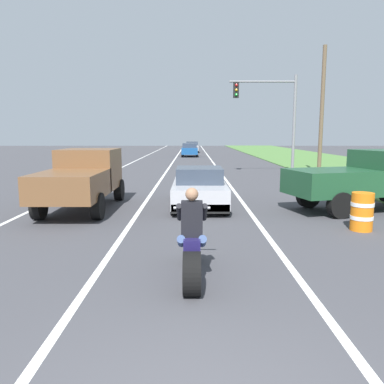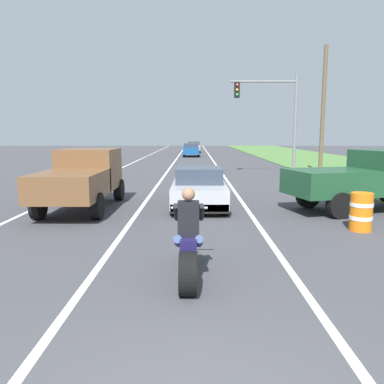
{
  "view_description": "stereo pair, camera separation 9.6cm",
  "coord_description": "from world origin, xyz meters",
  "px_view_note": "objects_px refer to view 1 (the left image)",
  "views": [
    {
      "loc": [
        -0.07,
        -2.76,
        2.51
      ],
      "look_at": [
        -0.04,
        7.13,
        1.0
      ],
      "focal_mm": 35.73,
      "sensor_mm": 36.0,
      "label": 1
    },
    {
      "loc": [
        0.03,
        -2.76,
        2.51
      ],
      "look_at": [
        -0.04,
        7.13,
        1.0
      ],
      "focal_mm": 35.73,
      "sensor_mm": 36.0,
      "label": 2
    }
  ],
  "objects_px": {
    "construction_barrel_nearest": "(360,211)",
    "distant_car_far_ahead": "(188,150)",
    "distant_car_further_ahead": "(191,147)",
    "pickup_truck_left_lane_brown": "(81,176)",
    "pickup_truck_right_shoulder_dark_green": "(366,177)",
    "sports_car_silver": "(198,188)",
    "motorcycle_with_rider": "(191,247)",
    "traffic_light_mast_near": "(273,110)"
  },
  "relations": [
    {
      "from": "motorcycle_with_rider",
      "to": "distant_car_far_ahead",
      "type": "relative_size",
      "value": 0.55
    },
    {
      "from": "sports_car_silver",
      "to": "construction_barrel_nearest",
      "type": "bearing_deg",
      "value": -39.67
    },
    {
      "from": "motorcycle_with_rider",
      "to": "traffic_light_mast_near",
      "type": "distance_m",
      "value": 18.19
    },
    {
      "from": "traffic_light_mast_near",
      "to": "distant_car_further_ahead",
      "type": "distance_m",
      "value": 29.73
    },
    {
      "from": "sports_car_silver",
      "to": "pickup_truck_right_shoulder_dark_green",
      "type": "distance_m",
      "value": 5.59
    },
    {
      "from": "sports_car_silver",
      "to": "distant_car_far_ahead",
      "type": "bearing_deg",
      "value": 90.99
    },
    {
      "from": "pickup_truck_left_lane_brown",
      "to": "distant_car_further_ahead",
      "type": "bearing_deg",
      "value": 84.76
    },
    {
      "from": "pickup_truck_left_lane_brown",
      "to": "distant_car_further_ahead",
      "type": "xyz_separation_m",
      "value": [
        3.66,
        39.94,
        -0.33
      ]
    },
    {
      "from": "motorcycle_with_rider",
      "to": "construction_barrel_nearest",
      "type": "bearing_deg",
      "value": 38.0
    },
    {
      "from": "construction_barrel_nearest",
      "to": "distant_car_further_ahead",
      "type": "xyz_separation_m",
      "value": [
        -4.43,
        42.83,
        0.27
      ]
    },
    {
      "from": "motorcycle_with_rider",
      "to": "pickup_truck_right_shoulder_dark_green",
      "type": "distance_m",
      "value": 8.48
    },
    {
      "from": "pickup_truck_right_shoulder_dark_green",
      "to": "distant_car_further_ahead",
      "type": "bearing_deg",
      "value": 98.18
    },
    {
      "from": "pickup_truck_left_lane_brown",
      "to": "traffic_light_mast_near",
      "type": "bearing_deg",
      "value": 51.36
    },
    {
      "from": "distant_car_far_ahead",
      "to": "distant_car_further_ahead",
      "type": "xyz_separation_m",
      "value": [
        0.27,
        9.67,
        0.0
      ]
    },
    {
      "from": "pickup_truck_left_lane_brown",
      "to": "traffic_light_mast_near",
      "type": "distance_m",
      "value": 14.12
    },
    {
      "from": "pickup_truck_left_lane_brown",
      "to": "pickup_truck_right_shoulder_dark_green",
      "type": "relative_size",
      "value": 0.93
    },
    {
      "from": "pickup_truck_right_shoulder_dark_green",
      "to": "distant_car_further_ahead",
      "type": "xyz_separation_m",
      "value": [
        -5.76,
        40.12,
        -0.33
      ]
    },
    {
      "from": "motorcycle_with_rider",
      "to": "sports_car_silver",
      "type": "bearing_deg",
      "value": 87.88
    },
    {
      "from": "pickup_truck_right_shoulder_dark_green",
      "to": "traffic_light_mast_near",
      "type": "distance_m",
      "value": 11.38
    },
    {
      "from": "traffic_light_mast_near",
      "to": "construction_barrel_nearest",
      "type": "relative_size",
      "value": 6.0
    },
    {
      "from": "distant_car_far_ahead",
      "to": "construction_barrel_nearest",
      "type": "bearing_deg",
      "value": -81.93
    },
    {
      "from": "pickup_truck_right_shoulder_dark_green",
      "to": "traffic_light_mast_near",
      "type": "relative_size",
      "value": 0.86
    },
    {
      "from": "motorcycle_with_rider",
      "to": "traffic_light_mast_near",
      "type": "height_order",
      "value": "traffic_light_mast_near"
    },
    {
      "from": "pickup_truck_right_shoulder_dark_green",
      "to": "distant_car_further_ahead",
      "type": "height_order",
      "value": "pickup_truck_right_shoulder_dark_green"
    },
    {
      "from": "sports_car_silver",
      "to": "pickup_truck_left_lane_brown",
      "type": "bearing_deg",
      "value": -171.61
    },
    {
      "from": "distant_car_further_ahead",
      "to": "construction_barrel_nearest",
      "type": "bearing_deg",
      "value": -84.1
    },
    {
      "from": "construction_barrel_nearest",
      "to": "distant_car_far_ahead",
      "type": "height_order",
      "value": "distant_car_far_ahead"
    },
    {
      "from": "pickup_truck_left_lane_brown",
      "to": "construction_barrel_nearest",
      "type": "bearing_deg",
      "value": -19.69
    },
    {
      "from": "motorcycle_with_rider",
      "to": "distant_car_further_ahead",
      "type": "relative_size",
      "value": 0.55
    },
    {
      "from": "sports_car_silver",
      "to": "traffic_light_mast_near",
      "type": "xyz_separation_m",
      "value": [
        4.73,
        10.23,
        3.33
      ]
    },
    {
      "from": "traffic_light_mast_near",
      "to": "distant_car_far_ahead",
      "type": "xyz_separation_m",
      "value": [
        -5.24,
        19.47,
        -3.19
      ]
    },
    {
      "from": "traffic_light_mast_near",
      "to": "distant_car_far_ahead",
      "type": "relative_size",
      "value": 1.5
    },
    {
      "from": "motorcycle_with_rider",
      "to": "distant_car_further_ahead",
      "type": "height_order",
      "value": "motorcycle_with_rider"
    },
    {
      "from": "motorcycle_with_rider",
      "to": "traffic_light_mast_near",
      "type": "relative_size",
      "value": 0.37
    },
    {
      "from": "distant_car_far_ahead",
      "to": "sports_car_silver",
      "type": "bearing_deg",
      "value": -89.01
    },
    {
      "from": "traffic_light_mast_near",
      "to": "distant_car_further_ahead",
      "type": "height_order",
      "value": "traffic_light_mast_near"
    },
    {
      "from": "pickup_truck_right_shoulder_dark_green",
      "to": "traffic_light_mast_near",
      "type": "xyz_separation_m",
      "value": [
        -0.79,
        10.99,
        2.85
      ]
    },
    {
      "from": "construction_barrel_nearest",
      "to": "distant_car_far_ahead",
      "type": "relative_size",
      "value": 0.25
    },
    {
      "from": "sports_car_silver",
      "to": "pickup_truck_right_shoulder_dark_green",
      "type": "relative_size",
      "value": 0.84
    },
    {
      "from": "motorcycle_with_rider",
      "to": "pickup_truck_left_lane_brown",
      "type": "height_order",
      "value": "pickup_truck_left_lane_brown"
    },
    {
      "from": "pickup_truck_left_lane_brown",
      "to": "traffic_light_mast_near",
      "type": "relative_size",
      "value": 0.8
    },
    {
      "from": "motorcycle_with_rider",
      "to": "pickup_truck_right_shoulder_dark_green",
      "type": "height_order",
      "value": "pickup_truck_right_shoulder_dark_green"
    }
  ]
}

